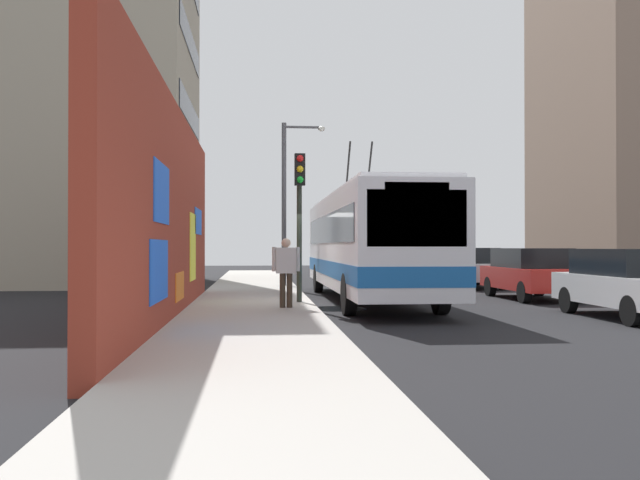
{
  "coord_description": "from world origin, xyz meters",
  "views": [
    {
      "loc": [
        -18.52,
        1.47,
        1.63
      ],
      "look_at": [
        1.48,
        -0.37,
        1.83
      ],
      "focal_mm": 38.26,
      "sensor_mm": 36.0,
      "label": 1
    }
  ],
  "objects_px": {
    "pedestrian_at_curb": "(286,267)",
    "traffic_light": "(300,201)",
    "parked_car_white": "(633,282)",
    "parked_car_red": "(532,272)",
    "street_lamp": "(289,192)",
    "parked_car_navy": "(436,263)",
    "city_bus": "(368,242)",
    "parked_car_silver": "(470,266)"
  },
  "relations": [
    {
      "from": "parked_car_white",
      "to": "street_lamp",
      "type": "xyz_separation_m",
      "value": [
        11.47,
        7.26,
        2.91
      ]
    },
    {
      "from": "parked_car_red",
      "to": "pedestrian_at_curb",
      "type": "distance_m",
      "value": 8.7
    },
    {
      "from": "parked_car_red",
      "to": "street_lamp",
      "type": "distance_m",
      "value": 9.71
    },
    {
      "from": "parked_car_white",
      "to": "parked_car_silver",
      "type": "height_order",
      "value": "same"
    },
    {
      "from": "traffic_light",
      "to": "street_lamp",
      "type": "relative_size",
      "value": 0.64
    },
    {
      "from": "parked_car_red",
      "to": "street_lamp",
      "type": "height_order",
      "value": "street_lamp"
    },
    {
      "from": "parked_car_silver",
      "to": "parked_car_navy",
      "type": "xyz_separation_m",
      "value": [
        5.26,
        0.0,
        -0.0
      ]
    },
    {
      "from": "city_bus",
      "to": "parked_car_white",
      "type": "xyz_separation_m",
      "value": [
        -5.36,
        -5.2,
        -0.94
      ]
    },
    {
      "from": "pedestrian_at_curb",
      "to": "parked_car_white",
      "type": "bearing_deg",
      "value": -103.29
    },
    {
      "from": "city_bus",
      "to": "parked_car_white",
      "type": "bearing_deg",
      "value": -135.88
    },
    {
      "from": "parked_car_navy",
      "to": "traffic_light",
      "type": "relative_size",
      "value": 1.03
    },
    {
      "from": "parked_car_white",
      "to": "street_lamp",
      "type": "height_order",
      "value": "street_lamp"
    },
    {
      "from": "traffic_light",
      "to": "parked_car_white",
      "type": "bearing_deg",
      "value": -114.92
    },
    {
      "from": "city_bus",
      "to": "pedestrian_at_curb",
      "type": "distance_m",
      "value": 4.41
    },
    {
      "from": "street_lamp",
      "to": "traffic_light",
      "type": "bearing_deg",
      "value": 179.35
    },
    {
      "from": "traffic_light",
      "to": "parked_car_navy",
      "type": "bearing_deg",
      "value": -28.23
    },
    {
      "from": "parked_car_navy",
      "to": "parked_car_silver",
      "type": "bearing_deg",
      "value": -180.0
    },
    {
      "from": "parked_car_white",
      "to": "parked_car_red",
      "type": "relative_size",
      "value": 1.0
    },
    {
      "from": "parked_car_red",
      "to": "parked_car_silver",
      "type": "height_order",
      "value": "same"
    },
    {
      "from": "parked_car_navy",
      "to": "parked_car_white",
      "type": "bearing_deg",
      "value": -180.0
    },
    {
      "from": "parked_car_red",
      "to": "parked_car_navy",
      "type": "xyz_separation_m",
      "value": [
        11.39,
        0.0,
        -0.0
      ]
    },
    {
      "from": "parked_car_red",
      "to": "city_bus",
      "type": "bearing_deg",
      "value": 93.91
    },
    {
      "from": "traffic_light",
      "to": "street_lamp",
      "type": "height_order",
      "value": "street_lamp"
    },
    {
      "from": "parked_car_white",
      "to": "parked_car_navy",
      "type": "bearing_deg",
      "value": 0.0
    },
    {
      "from": "city_bus",
      "to": "parked_car_silver",
      "type": "distance_m",
      "value": 8.37
    },
    {
      "from": "parked_car_white",
      "to": "parked_car_silver",
      "type": "bearing_deg",
      "value": 0.0
    },
    {
      "from": "pedestrian_at_curb",
      "to": "traffic_light",
      "type": "height_order",
      "value": "traffic_light"
    },
    {
      "from": "parked_car_white",
      "to": "pedestrian_at_curb",
      "type": "bearing_deg",
      "value": 76.71
    },
    {
      "from": "traffic_light",
      "to": "parked_car_silver",
      "type": "bearing_deg",
      "value": -41.07
    },
    {
      "from": "parked_car_navy",
      "to": "pedestrian_at_curb",
      "type": "distance_m",
      "value": 17.14
    },
    {
      "from": "parked_car_silver",
      "to": "pedestrian_at_curb",
      "type": "distance_m",
      "value": 12.68
    },
    {
      "from": "city_bus",
      "to": "traffic_light",
      "type": "height_order",
      "value": "city_bus"
    },
    {
      "from": "parked_car_white",
      "to": "parked_car_red",
      "type": "xyz_separation_m",
      "value": [
        5.72,
        0.0,
        -0.0
      ]
    },
    {
      "from": "pedestrian_at_curb",
      "to": "traffic_light",
      "type": "xyz_separation_m",
      "value": [
        1.58,
        -0.43,
        1.69
      ]
    },
    {
      "from": "city_bus",
      "to": "parked_car_silver",
      "type": "bearing_deg",
      "value": -38.71
    },
    {
      "from": "city_bus",
      "to": "parked_car_red",
      "type": "xyz_separation_m",
      "value": [
        0.36,
        -5.2,
        -0.94
      ]
    },
    {
      "from": "city_bus",
      "to": "parked_car_white",
      "type": "distance_m",
      "value": 7.53
    },
    {
      "from": "parked_car_silver",
      "to": "pedestrian_at_curb",
      "type": "relative_size",
      "value": 2.8
    },
    {
      "from": "parked_car_red",
      "to": "parked_car_navy",
      "type": "height_order",
      "value": "same"
    },
    {
      "from": "parked_car_white",
      "to": "pedestrian_at_curb",
      "type": "height_order",
      "value": "pedestrian_at_curb"
    },
    {
      "from": "parked_car_red",
      "to": "pedestrian_at_curb",
      "type": "relative_size",
      "value": 2.58
    },
    {
      "from": "parked_car_red",
      "to": "traffic_light",
      "type": "distance_m",
      "value": 7.96
    }
  ]
}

